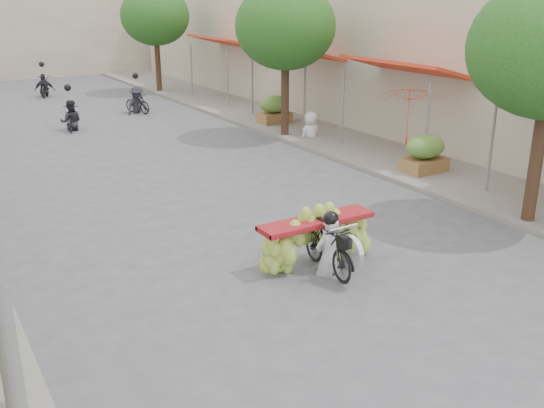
{
  "coord_description": "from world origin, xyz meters",
  "views": [
    {
      "loc": [
        -5.94,
        -3.76,
        4.84
      ],
      "look_at": [
        -0.36,
        5.41,
        1.1
      ],
      "focal_mm": 40.0,
      "sensor_mm": 36.0,
      "label": 1
    }
  ],
  "objects": [
    {
      "name": "banana_motorbike",
      "position": [
        0.18,
        4.49,
        0.68
      ],
      "size": [
        2.29,
        1.84,
        2.0
      ],
      "color": "black",
      "rests_on": "ground"
    },
    {
      "name": "produce_crate_mid",
      "position": [
        6.2,
        8.0,
        0.71
      ],
      "size": [
        1.2,
        0.88,
        1.16
      ],
      "color": "brown",
      "rests_on": "ground"
    },
    {
      "name": "produce_crate_far",
      "position": [
        6.2,
        16.0,
        0.71
      ],
      "size": [
        1.2,
        0.88,
        1.16
      ],
      "color": "brown",
      "rests_on": "ground"
    },
    {
      "name": "ground",
      "position": [
        0.0,
        0.0,
        0.0
      ],
      "size": [
        120.0,
        120.0,
        0.0
      ],
      "primitive_type": "plane",
      "color": "#55555A",
      "rests_on": "ground"
    },
    {
      "name": "street_tree_far",
      "position": [
        5.4,
        26.0,
        3.78
      ],
      "size": [
        3.4,
        3.4,
        5.25
      ],
      "color": "#3A2719",
      "rests_on": "ground"
    },
    {
      "name": "pedestrian",
      "position": [
        6.06,
        13.34,
        0.98
      ],
      "size": [
        0.85,
        0.51,
        1.71
      ],
      "rotation": [
        0.0,
        0.0,
        3.15
      ],
      "color": "white",
      "rests_on": "ground"
    },
    {
      "name": "bg_motorbike_a",
      "position": [
        -0.73,
        19.2,
        0.77
      ],
      "size": [
        1.0,
        1.58,
        1.95
      ],
      "color": "black",
      "rests_on": "ground"
    },
    {
      "name": "bg_motorbike_c",
      "position": [
        0.1,
        27.79,
        0.79
      ],
      "size": [
        1.11,
        1.78,
        1.95
      ],
      "color": "black",
      "rests_on": "ground"
    },
    {
      "name": "bg_motorbike_b",
      "position": [
        2.53,
        21.18,
        0.88
      ],
      "size": [
        1.19,
        1.55,
        1.95
      ],
      "color": "black",
      "rests_on": "ground"
    },
    {
      "name": "street_tree_mid",
      "position": [
        5.4,
        14.0,
        3.78
      ],
      "size": [
        3.4,
        3.4,
        5.25
      ],
      "color": "#3A2719",
      "rests_on": "ground"
    },
    {
      "name": "sidewalk_right",
      "position": [
        7.0,
        15.0,
        0.06
      ],
      "size": [
        4.0,
        60.0,
        0.12
      ],
      "primitive_type": "cube",
      "color": "gray",
      "rests_on": "ground"
    },
    {
      "name": "shophouse_row_right",
      "position": [
        11.99,
        14.0,
        3.0
      ],
      "size": [
        9.77,
        40.0,
        6.0
      ],
      "color": "#BAB19A",
      "rests_on": "ground"
    },
    {
      "name": "far_building",
      "position": [
        0.0,
        38.0,
        3.5
      ],
      "size": [
        20.0,
        6.0,
        7.0
      ],
      "primitive_type": "cube",
      "color": "#B8A892",
      "rests_on": "ground"
    },
    {
      "name": "market_umbrella",
      "position": [
        6.05,
        8.57,
        2.42
      ],
      "size": [
        2.19,
        2.19,
        1.65
      ],
      "rotation": [
        0.0,
        0.0,
        -0.24
      ],
      "color": "red",
      "rests_on": "ground"
    }
  ]
}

